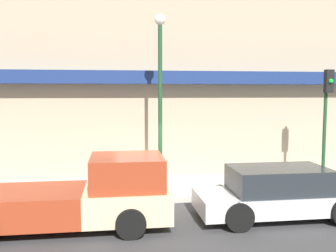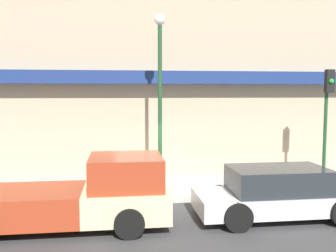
{
  "view_description": "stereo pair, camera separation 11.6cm",
  "coord_description": "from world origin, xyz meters",
  "px_view_note": "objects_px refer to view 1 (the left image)",
  "views": [
    {
      "loc": [
        -1.22,
        -11.62,
        3.57
      ],
      "look_at": [
        0.58,
        1.26,
        2.38
      ],
      "focal_mm": 40.0,
      "sensor_mm": 36.0,
      "label": 1
    },
    {
      "loc": [
        -1.11,
        -11.64,
        3.57
      ],
      "look_at": [
        0.58,
        1.26,
        2.38
      ],
      "focal_mm": 40.0,
      "sensor_mm": 36.0,
      "label": 2
    }
  ],
  "objects_px": {
    "parked_car": "(278,193)",
    "traffic_light": "(327,108)",
    "pickup_truck": "(78,197)",
    "street_lamp": "(160,84)",
    "fire_hydrant": "(254,179)"
  },
  "relations": [
    {
      "from": "traffic_light",
      "to": "parked_car",
      "type": "bearing_deg",
      "value": -139.65
    },
    {
      "from": "parked_car",
      "to": "street_lamp",
      "type": "distance_m",
      "value": 5.04
    },
    {
      "from": "parked_car",
      "to": "fire_hydrant",
      "type": "bearing_deg",
      "value": 85.89
    },
    {
      "from": "pickup_truck",
      "to": "traffic_light",
      "type": "bearing_deg",
      "value": 15.15
    },
    {
      "from": "pickup_truck",
      "to": "fire_hydrant",
      "type": "distance_m",
      "value": 6.31
    },
    {
      "from": "street_lamp",
      "to": "pickup_truck",
      "type": "bearing_deg",
      "value": -134.83
    },
    {
      "from": "parked_car",
      "to": "traffic_light",
      "type": "height_order",
      "value": "traffic_light"
    },
    {
      "from": "fire_hydrant",
      "to": "street_lamp",
      "type": "height_order",
      "value": "street_lamp"
    },
    {
      "from": "pickup_truck",
      "to": "parked_car",
      "type": "height_order",
      "value": "pickup_truck"
    },
    {
      "from": "pickup_truck",
      "to": "street_lamp",
      "type": "relative_size",
      "value": 0.95
    },
    {
      "from": "fire_hydrant",
      "to": "traffic_light",
      "type": "xyz_separation_m",
      "value": [
        2.55,
        -0.15,
        2.49
      ]
    },
    {
      "from": "street_lamp",
      "to": "parked_car",
      "type": "bearing_deg",
      "value": -38.89
    },
    {
      "from": "pickup_truck",
      "to": "traffic_light",
      "type": "relative_size",
      "value": 1.35
    },
    {
      "from": "pickup_truck",
      "to": "street_lamp",
      "type": "distance_m",
      "value": 4.62
    },
    {
      "from": "parked_car",
      "to": "street_lamp",
      "type": "bearing_deg",
      "value": 142.44
    }
  ]
}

